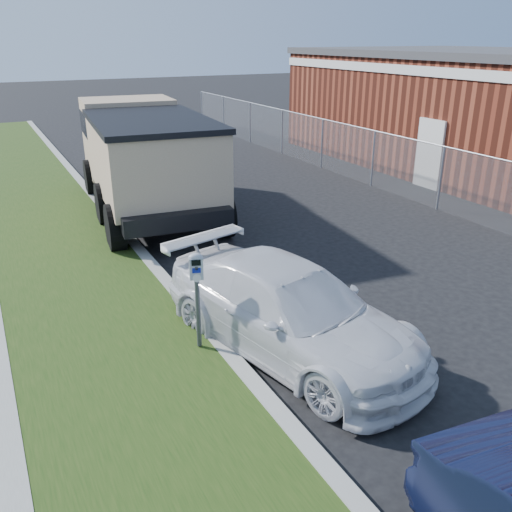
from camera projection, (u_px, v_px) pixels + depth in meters
name	position (u px, v px, depth m)	size (l,w,h in m)	color
ground	(350.00, 312.00, 9.76)	(120.00, 120.00, 0.00)	black
streetside	(7.00, 331.00, 9.03)	(6.12, 50.00, 0.15)	gray
chainlink_fence	(374.00, 148.00, 17.59)	(0.06, 30.06, 30.00)	slate
brick_building	(484.00, 107.00, 20.63)	(9.20, 14.20, 4.17)	maroon
parking_meter	(197.00, 280.00, 8.03)	(0.25, 0.20, 1.55)	#3F4247
white_wagon	(288.00, 308.00, 8.43)	(1.93, 4.75, 1.38)	silver
dump_truck	(144.00, 154.00, 14.94)	(3.53, 7.56, 2.87)	black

